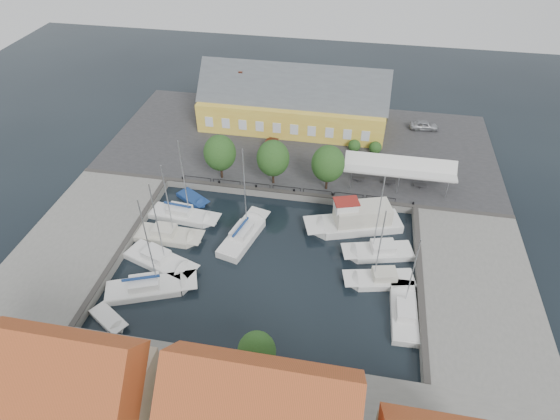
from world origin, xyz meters
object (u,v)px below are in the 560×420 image
object	(u,v)px
warehouse	(290,103)
trawler	(357,221)
east_boat_c	(404,314)
west_boat_b	(168,236)
tent_canopy	(400,168)
east_boat_a	(379,253)
west_boat_d	(149,288)
launch_nw	(193,199)
center_sailboat	(244,236)
west_boat_c	(160,261)
launch_sw	(109,320)
west_boat_a	(183,216)
east_boat_b	(381,281)
car_red	(270,146)
car_silver	(424,125)

from	to	relation	value
warehouse	trawler	distance (m)	25.40
east_boat_c	west_boat_b	size ratio (longest dim) A/B	0.93
tent_canopy	east_boat_a	size ratio (longest dim) A/B	1.23
west_boat_d	launch_nw	bearing A→B (deg)	91.91
center_sailboat	west_boat_c	world-z (taller)	center_sailboat
tent_canopy	west_boat_b	xyz separation A→B (m)	(-26.29, -14.17, -3.42)
warehouse	launch_nw	bearing A→B (deg)	-114.23
launch_sw	west_boat_b	bearing A→B (deg)	83.31
trawler	east_boat_a	distance (m)	5.04
trawler	launch_sw	bearing A→B (deg)	-141.73
center_sailboat	west_boat_a	size ratio (longest dim) A/B	1.05
center_sailboat	east_boat_c	size ratio (longest dim) A/B	1.21
tent_canopy	east_boat_b	size ratio (longest dim) A/B	1.34
center_sailboat	west_boat_d	world-z (taller)	west_boat_d
warehouse	east_boat_a	world-z (taller)	east_boat_a
trawler	west_boat_a	bearing A→B (deg)	-174.56
west_boat_b	west_boat_c	distance (m)	4.10
trawler	west_boat_c	xyz separation A→B (m)	(-21.01, -9.90, -0.76)
car_red	west_boat_d	size ratio (longest dim) A/B	0.33
car_red	west_boat_c	bearing A→B (deg)	-100.74
car_red	west_boat_b	bearing A→B (deg)	-105.62
center_sailboat	west_boat_a	bearing A→B (deg)	164.76
warehouse	east_boat_a	distance (m)	30.43
east_boat_a	west_boat_c	xyz separation A→B (m)	(-23.79, -5.76, -0.00)
car_silver	center_sailboat	world-z (taller)	center_sailboat
warehouse	west_boat_d	distance (m)	37.28
east_boat_b	west_boat_d	distance (m)	24.25
east_boat_a	launch_nw	bearing A→B (deg)	166.35
tent_canopy	east_boat_b	world-z (taller)	east_boat_b
west_boat_a	trawler	bearing A→B (deg)	5.44
car_red	east_boat_b	distance (m)	27.56
car_silver	west_boat_d	size ratio (longest dim) A/B	0.35
tent_canopy	launch_sw	xyz separation A→B (m)	(-27.74, -26.51, -3.59)
east_boat_a	west_boat_c	size ratio (longest dim) A/B	0.97
launch_nw	center_sailboat	bearing A→B (deg)	-35.66
east_boat_c	tent_canopy	bearing A→B (deg)	91.76
east_boat_c	west_boat_d	bearing A→B (deg)	-176.90
tent_canopy	east_boat_b	distance (m)	17.12
east_boat_a	west_boat_c	world-z (taller)	west_boat_c
car_red	west_boat_d	bearing A→B (deg)	-97.57
east_boat_c	west_boat_b	distance (m)	27.72
west_boat_d	launch_nw	world-z (taller)	west_boat_d
car_red	launch_nw	xyz separation A→B (m)	(-7.77, -12.10, -1.58)
east_boat_a	east_boat_b	xyz separation A→B (m)	(0.24, -4.22, -0.00)
east_boat_c	east_boat_b	bearing A→B (deg)	119.80
car_silver	east_boat_b	size ratio (longest dim) A/B	0.41
launch_sw	launch_nw	size ratio (longest dim) A/B	0.94
launch_nw	west_boat_d	bearing A→B (deg)	-88.09
car_silver	west_boat_b	size ratio (longest dim) A/B	0.40
west_boat_a	launch_nw	xyz separation A→B (m)	(-0.03, 3.68, -0.18)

